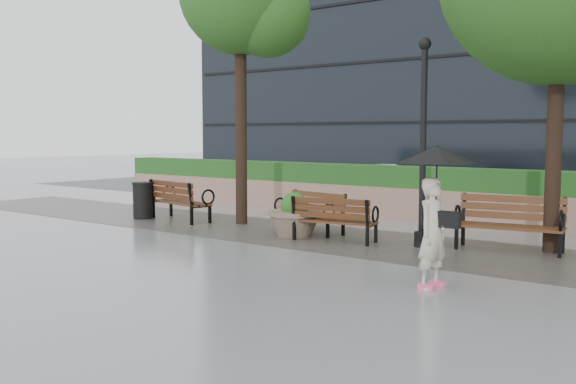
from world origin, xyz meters
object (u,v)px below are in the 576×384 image
Objects in this scene: bench_1 at (310,221)px; lamppost at (423,156)px; bench_3 at (509,235)px; pedestrian at (435,202)px; bench_2 at (334,229)px; planter_left at (295,219)px; bench_0 at (180,209)px; car_left at (285,178)px; car_right at (386,184)px; trash_bin at (143,201)px.

lamppost is at bearing 7.81° from bench_1.
pedestrian is (0.10, -3.49, 0.92)m from bench_3.
bench_2 is 1.55× the size of planter_left.
pedestrian is (4.36, -3.08, 0.96)m from bench_1.
car_left is at bearing -62.04° from bench_0.
bench_0 is at bearing 176.06° from planter_left.
bench_0 is 8.07m from bench_3.
lamppost is 3.38m from pedestrian.
car_left is 4.28m from car_right.
bench_2 is 0.88× the size of pedestrian.
car_left is 14.35m from pedestrian.
lamppost is (-1.50, -0.56, 1.45)m from bench_3.
car_right reaches higher than planter_left.
lamppost is at bearing -168.50° from bench_3.
lamppost reaches higher than planter_left.
bench_2 is 2.30m from lamppost.
bench_2 is 4.20m from pedestrian.
bench_2 is 3.36m from bench_3.
lamppost is 1.09× the size of car_right.
bench_1 is 0.88× the size of pedestrian.
bench_2 reaches higher than trash_bin.
bench_1 is 0.99× the size of bench_2.
planter_left is 0.29× the size of lamppost.
car_left reaches higher than bench_1.
pedestrian reaches higher than bench_1.
planter_left is 9.59m from car_left.
trash_bin is at bearing 162.65° from car_right.
trash_bin is 0.22× the size of car_left.
bench_3 is 9.15m from trash_bin.
bench_3 reaches higher than trash_bin.
bench_0 reaches higher than planter_left.
bench_2 is at bearing 64.41° from pedestrian.
trash_bin is at bearing 177.76° from bench_3.
bench_2 is (4.84, -0.29, -0.03)m from bench_0.
trash_bin is 9.52m from pedestrian.
bench_3 is at bearing -130.38° from car_right.
pedestrian is (1.60, -2.93, -0.53)m from lamppost.
car_left is (-6.05, 7.44, 0.23)m from planter_left.
car_left reaches higher than planter_left.
bench_2 is 1.04m from planter_left.
bench_3 reaches higher than bench_1.
car_right reaches higher than bench_2.
bench_0 is 6.69m from lamppost.
bench_0 is at bearing 169.31° from car_right.
bench_1 is at bearing -40.76° from bench_2.
bench_3 reaches higher than bench_0.
trash_bin is at bearing -9.12° from bench_2.
car_right reaches higher than trash_bin.
planter_left is at bearing -175.42° from bench_3.
lamppost is at bearing -141.25° from car_left.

